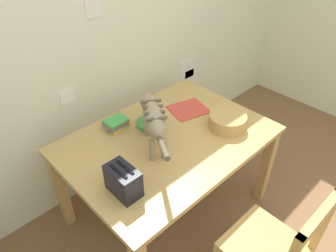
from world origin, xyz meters
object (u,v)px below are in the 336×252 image
object	(u,v)px
saucer_bowl	(150,123)
magazine	(188,109)
coffee_mug	(150,116)
cat	(153,117)
book_stack	(116,123)
wicker_basket	(227,121)
dining_table	(168,147)
toaster	(123,181)
wooden_chair_near	(272,249)

from	to	relation	value
saucer_bowl	magazine	distance (m)	0.35
magazine	coffee_mug	bearing A→B (deg)	-173.51
cat	magazine	distance (m)	0.51
magazine	book_stack	xyz separation A→B (m)	(-0.54, 0.20, 0.03)
coffee_mug	wicker_basket	world-z (taller)	coffee_mug
magazine	book_stack	bearing A→B (deg)	175.10
dining_table	book_stack	xyz separation A→B (m)	(-0.18, 0.34, 0.12)
cat	book_stack	bearing A→B (deg)	137.93
cat	saucer_bowl	world-z (taller)	cat
wicker_basket	book_stack	bearing A→B (deg)	137.16
dining_table	coffee_mug	bearing A→B (deg)	87.55
saucer_bowl	toaster	xyz separation A→B (m)	(-0.51, -0.37, 0.07)
saucer_bowl	coffee_mug	world-z (taller)	coffee_mug
book_stack	toaster	bearing A→B (deg)	-122.02
magazine	book_stack	distance (m)	0.57
toaster	cat	bearing A→B (deg)	27.05
magazine	dining_table	bearing A→B (deg)	-142.98
coffee_mug	wooden_chair_near	world-z (taller)	wooden_chair_near
book_stack	wicker_basket	xyz separation A→B (m)	(0.58, -0.53, 0.01)
coffee_mug	wicker_basket	bearing A→B (deg)	-45.49
cat	magazine	bearing A→B (deg)	46.10
wooden_chair_near	magazine	bearing A→B (deg)	70.68
cat	toaster	world-z (taller)	cat
toaster	book_stack	bearing A→B (deg)	57.98
cat	saucer_bowl	distance (m)	0.27
dining_table	coffee_mug	size ratio (longest dim) A/B	11.25
book_stack	toaster	world-z (taller)	toaster
toaster	wooden_chair_near	xyz separation A→B (m)	(0.49, -0.70, -0.38)
dining_table	toaster	size ratio (longest dim) A/B	6.94
toaster	wooden_chair_near	bearing A→B (deg)	-55.27
cat	toaster	distance (m)	0.47
cat	coffee_mug	bearing A→B (deg)	89.04
coffee_mug	book_stack	bearing A→B (deg)	143.21
magazine	wooden_chair_near	xyz separation A→B (m)	(-0.37, -1.02, -0.30)
wooden_chair_near	coffee_mug	bearing A→B (deg)	89.23
wooden_chair_near	cat	bearing A→B (deg)	95.71
dining_table	magazine	xyz separation A→B (m)	(0.35, 0.14, 0.09)
coffee_mug	cat	bearing A→B (deg)	-123.39
toaster	dining_table	bearing A→B (deg)	19.29
coffee_mug	book_stack	world-z (taller)	coffee_mug
dining_table	wicker_basket	bearing A→B (deg)	-26.67
coffee_mug	book_stack	xyz separation A→B (m)	(-0.19, 0.14, -0.04)
coffee_mug	wicker_basket	xyz separation A→B (m)	(0.38, -0.39, -0.03)
saucer_bowl	coffee_mug	distance (m)	0.06
magazine	book_stack	size ratio (longest dim) A/B	1.58
cat	magazine	xyz separation A→B (m)	(0.45, 0.11, -0.20)
dining_table	book_stack	size ratio (longest dim) A/B	8.00
saucer_bowl	wicker_basket	xyz separation A→B (m)	(0.39, -0.39, 0.03)
cat	toaster	size ratio (longest dim) A/B	3.11
coffee_mug	wicker_basket	distance (m)	0.55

